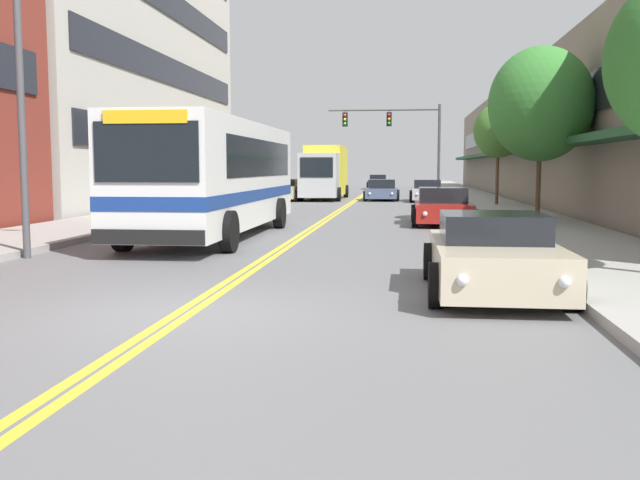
{
  "coord_description": "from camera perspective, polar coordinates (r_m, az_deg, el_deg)",
  "views": [
    {
      "loc": [
        3.01,
        -9.49,
        2.01
      ],
      "look_at": [
        -1.17,
        25.56,
        -1.6
      ],
      "focal_mm": 40.0,
      "sensor_mm": 36.0,
      "label": 1
    }
  ],
  "objects": [
    {
      "name": "ground_plane",
      "position": [
        46.64,
        3.1,
        3.36
      ],
      "size": [
        240.0,
        240.0,
        0.0
      ],
      "primitive_type": "plane",
      "color": "slate"
    },
    {
      "name": "sidewalk_left",
      "position": [
        47.67,
        -5.74,
        3.48
      ],
      "size": [
        3.65,
        106.0,
        0.16
      ],
      "color": "#9E9B96",
      "rests_on": "ground_plane"
    },
    {
      "name": "sidewalk_right",
      "position": [
        46.73,
        12.11,
        3.34
      ],
      "size": [
        3.65,
        106.0,
        0.16
      ],
      "color": "#9E9B96",
      "rests_on": "ground_plane"
    },
    {
      "name": "centre_line",
      "position": [
        46.64,
        3.1,
        3.36
      ],
      "size": [
        0.34,
        106.0,
        0.01
      ],
      "color": "yellow",
      "rests_on": "ground_plane"
    },
    {
      "name": "storefront_row_right",
      "position": [
        47.67,
        19.53,
        7.52
      ],
      "size": [
        9.1,
        68.0,
        7.39
      ],
      "color": "gray",
      "rests_on": "ground_plane"
    },
    {
      "name": "city_bus",
      "position": [
        20.95,
        -8.23,
        5.32
      ],
      "size": [
        2.9,
        11.25,
        3.27
      ],
      "color": "silver",
      "rests_on": "ground_plane"
    },
    {
      "name": "car_beige_parked_left_near",
      "position": [
        43.28,
        -2.93,
        3.99
      ],
      "size": [
        2.12,
        4.71,
        1.3
      ],
      "color": "#BCAD89",
      "rests_on": "ground_plane"
    },
    {
      "name": "car_dark_grey_parked_left_mid",
      "position": [
        32.91,
        -6.27,
        3.41
      ],
      "size": [
        2.14,
        4.5,
        1.37
      ],
      "color": "#38383D",
      "rests_on": "ground_plane"
    },
    {
      "name": "car_champagne_parked_right_foreground",
      "position": [
        11.71,
        13.67,
        -1.23
      ],
      "size": [
        2.12,
        4.38,
        1.27
      ],
      "color": "beige",
      "rests_on": "ground_plane"
    },
    {
      "name": "car_silver_parked_right_mid",
      "position": [
        42.65,
        8.56,
        3.87
      ],
      "size": [
        2.04,
        4.67,
        1.28
      ],
      "color": "#B7B7BC",
      "rests_on": "ground_plane"
    },
    {
      "name": "car_red_parked_right_far",
      "position": [
        25.43,
        9.78,
        2.57
      ],
      "size": [
        2.17,
        4.18,
        1.3
      ],
      "color": "maroon",
      "rests_on": "ground_plane"
    },
    {
      "name": "car_navy_moving_lead",
      "position": [
        66.61,
        4.67,
        4.62
      ],
      "size": [
        1.97,
        4.59,
        1.33
      ],
      "color": "#19234C",
      "rests_on": "ground_plane"
    },
    {
      "name": "car_slate_blue_moving_second",
      "position": [
        43.85,
        4.98,
        3.95
      ],
      "size": [
        2.11,
        4.37,
        1.27
      ],
      "color": "#475675",
      "rests_on": "ground_plane"
    },
    {
      "name": "box_truck",
      "position": [
        45.12,
        0.36,
        5.47
      ],
      "size": [
        2.57,
        7.9,
        3.36
      ],
      "color": "#B7B7BC",
      "rests_on": "ground_plane"
    },
    {
      "name": "traffic_signal_mast",
      "position": [
        47.79,
        6.37,
        8.69
      ],
      "size": [
        7.39,
        0.38,
        6.12
      ],
      "color": "#47474C",
      "rests_on": "ground_plane"
    },
    {
      "name": "street_lamp_left_near",
      "position": [
        17.08,
        -21.95,
        15.89
      ],
      "size": [
        2.68,
        0.28,
        8.6
      ],
      "color": "#47474C",
      "rests_on": "ground_plane"
    },
    {
      "name": "street_tree_right_mid",
      "position": [
        26.27,
        17.25,
        10.34
      ],
      "size": [
        3.59,
        3.59,
        6.01
      ],
      "color": "brown",
      "rests_on": "sidewalk_right"
    },
    {
      "name": "street_tree_right_far",
      "position": [
        37.02,
        14.08,
        8.46
      ],
      "size": [
        2.45,
        2.45,
        5.02
      ],
      "color": "brown",
      "rests_on": "sidewalk_right"
    },
    {
      "name": "fire_hydrant",
      "position": [
        17.05,
        16.68,
        0.82
      ],
      "size": [
        0.34,
        0.26,
        0.87
      ],
      "color": "#B7B7BC",
      "rests_on": "sidewalk_right"
    }
  ]
}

